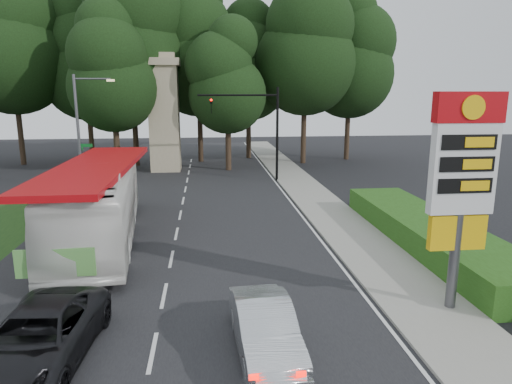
{
  "coord_description": "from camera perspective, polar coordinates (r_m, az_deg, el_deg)",
  "views": [
    {
      "loc": [
        1.56,
        -10.72,
        6.83
      ],
      "look_at": [
        3.85,
        10.23,
        2.2
      ],
      "focal_mm": 32.0,
      "sensor_mm": 36.0,
      "label": 1
    }
  ],
  "objects": [
    {
      "name": "tree_center_left",
      "position": [
        44.52,
        -15.51,
        18.67
      ],
      "size": [
        10.08,
        10.08,
        19.8
      ],
      "color": "#2D2116",
      "rests_on": "ground"
    },
    {
      "name": "tree_east_mid",
      "position": [
        44.96,
        6.22,
        18.1
      ],
      "size": [
        9.52,
        9.52,
        18.7
      ],
      "color": "#2D2116",
      "rests_on": "ground"
    },
    {
      "name": "gas_station_pylon",
      "position": [
        15.03,
        24.44,
        2.15
      ],
      "size": [
        2.1,
        0.45,
        6.85
      ],
      "color": "#59595E",
      "rests_on": "ground"
    },
    {
      "name": "streetlight_signs",
      "position": [
        33.91,
        -21.02,
        7.54
      ],
      "size": [
        2.75,
        0.98,
        8.0
      ],
      "color": "#59595E",
      "rests_on": "ground"
    },
    {
      "name": "tree_west_near",
      "position": [
        49.21,
        -20.59,
        15.35
      ],
      "size": [
        8.4,
        8.4,
        16.5
      ],
      "color": "#2D2116",
      "rests_on": "ground"
    },
    {
      "name": "sidewalk_right",
      "position": [
        24.71,
        10.35,
        -3.72
      ],
      "size": [
        3.0,
        80.0,
        0.12
      ],
      "primitive_type": "cube",
      "color": "gray",
      "rests_on": "ground"
    },
    {
      "name": "monument",
      "position": [
        40.91,
        -11.4,
        9.74
      ],
      "size": [
        3.0,
        3.0,
        10.05
      ],
      "color": "tan",
      "rests_on": "ground"
    },
    {
      "name": "suv_charcoal",
      "position": [
        13.33,
        -25.59,
        -16.13
      ],
      "size": [
        2.83,
        5.46,
        1.47
      ],
      "primitive_type": "imported",
      "rotation": [
        0.0,
        0.0,
        -0.08
      ],
      "color": "black",
      "rests_on": "ground"
    },
    {
      "name": "tree_center_right",
      "position": [
        45.92,
        -7.26,
        17.53
      ],
      "size": [
        9.24,
        9.24,
        18.15
      ],
      "color": "#2D2116",
      "rests_on": "ground"
    },
    {
      "name": "ground",
      "position": [
        12.81,
        -13.05,
        -20.19
      ],
      "size": [
        120.0,
        120.0,
        0.0
      ],
      "primitive_type": "plane",
      "color": "black",
      "rests_on": "ground"
    },
    {
      "name": "traffic_signal_mast",
      "position": [
        35.03,
        0.53,
        8.86
      ],
      "size": [
        6.1,
        0.35,
        7.2
      ],
      "color": "black",
      "rests_on": "ground"
    },
    {
      "name": "grass_verge_left",
      "position": [
        31.52,
        -26.61,
        -1.44
      ],
      "size": [
        5.0,
        50.0,
        0.02
      ],
      "primitive_type": "cube",
      "color": "#193814",
      "rests_on": "ground"
    },
    {
      "name": "tree_east_near",
      "position": [
        48.01,
        -0.97,
        15.8
      ],
      "size": [
        8.12,
        8.12,
        15.95
      ],
      "color": "#2D2116",
      "rests_on": "ground"
    },
    {
      "name": "hedge",
      "position": [
        22.1,
        20.88,
        -4.83
      ],
      "size": [
        3.0,
        14.0,
        1.2
      ],
      "primitive_type": "cube",
      "color": "#234A13",
      "rests_on": "ground"
    },
    {
      "name": "sedan_silver",
      "position": [
        12.62,
        1.11,
        -16.66
      ],
      "size": [
        1.72,
        4.36,
        1.41
      ],
      "primitive_type": "imported",
      "rotation": [
        0.0,
        0.0,
        0.05
      ],
      "color": "#B8BDC1",
      "rests_on": "ground"
    },
    {
      "name": "tree_far_east",
      "position": [
        48.08,
        11.73,
        16.35
      ],
      "size": [
        8.68,
        8.68,
        17.05
      ],
      "color": "#2D2116",
      "rests_on": "ground"
    },
    {
      "name": "tree_monument_left",
      "position": [
        40.48,
        -17.58,
        14.45
      ],
      "size": [
        7.28,
        7.28,
        14.3
      ],
      "color": "#2D2116",
      "rests_on": "ground"
    },
    {
      "name": "tree_west_mid",
      "position": [
        49.22,
        -28.4,
        16.64
      ],
      "size": [
        9.8,
        9.8,
        19.25
      ],
      "color": "#2D2116",
      "rests_on": "ground"
    },
    {
      "name": "tree_monument_right",
      "position": [
        40.29,
        -3.59,
        14.05
      ],
      "size": [
        6.72,
        6.72,
        13.2
      ],
      "color": "#2D2116",
      "rests_on": "ground"
    },
    {
      "name": "transit_bus",
      "position": [
        22.38,
        -19.14,
        -1.27
      ],
      "size": [
        4.41,
        13.25,
        3.62
      ],
      "primitive_type": "imported",
      "rotation": [
        0.0,
        0.0,
        0.11
      ],
      "color": "white",
      "rests_on": "ground"
    },
    {
      "name": "road_surface",
      "position": [
        23.78,
        -9.77,
        -4.46
      ],
      "size": [
        14.0,
        80.0,
        0.02
      ],
      "primitive_type": "cube",
      "color": "black",
      "rests_on": "ground"
    }
  ]
}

